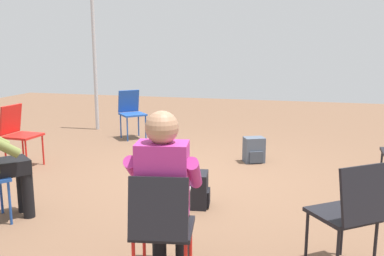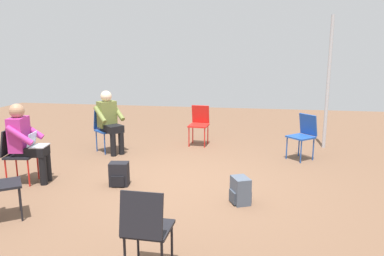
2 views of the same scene
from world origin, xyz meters
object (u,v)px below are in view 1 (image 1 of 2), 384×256
Objects in this scene: backpack_by_empty_chair at (198,192)px; chair_southeast at (131,110)px; chair_northwest at (350,210)px; backpack_near_laptop_user at (254,151)px; chair_east at (19,131)px; chair_north at (161,224)px; person_with_laptop at (165,187)px.

chair_southeast is at bearing -56.40° from backpack_by_empty_chair.
chair_northwest is 2.36× the size of backpack_near_laptop_user.
chair_east and chair_southeast have the same top height.
chair_north is (-2.85, 2.41, 0.00)m from chair_east.
backpack_by_empty_chair is (-1.93, 2.91, -0.34)m from chair_southeast.
chair_north is at bearing 95.20° from backpack_by_empty_chair.
chair_northwest and chair_north have the same top height.
person_with_laptop is 3.32m from backpack_near_laptop_user.
backpack_by_empty_chair is at bearing 85.19° from person_with_laptop.
chair_east is 1.00× the size of chair_southeast.
chair_southeast is 1.00× the size of chair_north.
chair_southeast is (3.30, -3.93, 0.00)m from chair_northwest.
person_with_laptop reaches higher than chair_northwest.
chair_northwest is 4.47m from chair_east.
person_with_laptop is 3.44× the size of backpack_by_empty_chair.
person_with_laptop reaches higher than chair_north.
backpack_by_empty_chair is (0.14, -1.59, -0.34)m from chair_north.
chair_north is at bearing 86.22° from backpack_near_laptop_user.
person_with_laptop reaches higher than backpack_by_empty_chair.
chair_east reaches higher than backpack_near_laptop_user.
chair_northwest is at bearing 143.21° from backpack_by_empty_chair.
chair_northwest reaches higher than backpack_near_laptop_user.
backpack_by_empty_chair is at bearing 85.70° from chair_north.
chair_east is (4.08, -1.84, 0.00)m from chair_northwest.
chair_north is 3.46m from backpack_near_laptop_user.
chair_northwest is 2.36× the size of backpack_by_empty_chair.
chair_east is at bearing 18.32° from backpack_near_laptop_user.
chair_northwest reaches higher than backpack_by_empty_chair.
chair_north is at bearing 168.02° from chair_northwest.
chair_east is 2.85m from backpack_by_empty_chair.
person_with_laptop is (1.25, 0.40, 0.20)m from chair_northwest.
chair_southeast is 4.96m from chair_north.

